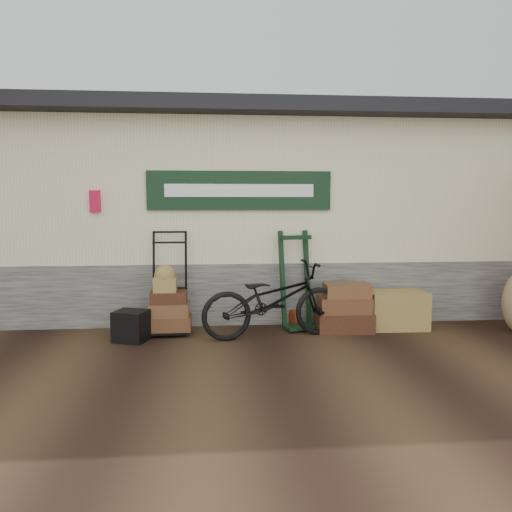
{
  "coord_description": "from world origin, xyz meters",
  "views": [
    {
      "loc": [
        -0.69,
        -6.13,
        1.79
      ],
      "look_at": [
        -0.07,
        0.9,
        1.02
      ],
      "focal_mm": 35.0,
      "sensor_mm": 36.0,
      "label": 1
    }
  ],
  "objects": [
    {
      "name": "suitcase_stack",
      "position": [
        1.13,
        0.55,
        0.34
      ],
      "size": [
        0.78,
        0.51,
        0.68
      ],
      "primitive_type": null,
      "rotation": [
        0.0,
        0.0,
        -0.04
      ],
      "color": "#371A11",
      "rests_on": "ground"
    },
    {
      "name": "porter_trolley",
      "position": [
        -1.28,
        0.71,
        0.71
      ],
      "size": [
        0.71,
        0.53,
        1.42
      ],
      "primitive_type": null,
      "rotation": [
        0.0,
        0.0,
        0.0
      ],
      "color": "black",
      "rests_on": "ground"
    },
    {
      "name": "ground",
      "position": [
        0.0,
        0.0,
        0.0
      ],
      "size": [
        80.0,
        80.0,
        0.0
      ],
      "primitive_type": "plane",
      "color": "black",
      "rests_on": "ground"
    },
    {
      "name": "bicycle",
      "position": [
        0.1,
        0.29,
        0.56
      ],
      "size": [
        0.98,
        2.0,
        1.12
      ],
      "primitive_type": "imported",
      "rotation": [
        0.0,
        0.0,
        1.74
      ],
      "color": "black",
      "rests_on": "ground"
    },
    {
      "name": "wicker_hamper",
      "position": [
        1.91,
        0.64,
        0.26
      ],
      "size": [
        0.82,
        0.54,
        0.53
      ],
      "primitive_type": "cube",
      "rotation": [
        0.0,
        0.0,
        -0.02
      ],
      "color": "olive",
      "rests_on": "ground"
    },
    {
      "name": "green_barrow",
      "position": [
        0.49,
        0.77,
        0.69
      ],
      "size": [
        0.59,
        0.53,
        1.38
      ],
      "primitive_type": null,
      "rotation": [
        0.0,
        0.0,
        0.25
      ],
      "color": "black",
      "rests_on": "ground"
    },
    {
      "name": "black_trunk",
      "position": [
        -1.75,
        0.28,
        0.2
      ],
      "size": [
        0.49,
        0.45,
        0.4
      ],
      "primitive_type": "cube",
      "rotation": [
        0.0,
        0.0,
        -0.33
      ],
      "color": "black",
      "rests_on": "ground"
    },
    {
      "name": "station_building",
      "position": [
        -0.01,
        2.74,
        1.61
      ],
      "size": [
        14.4,
        4.1,
        3.2
      ],
      "color": "#4C4C47",
      "rests_on": "ground"
    }
  ]
}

